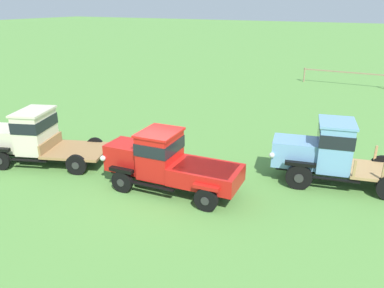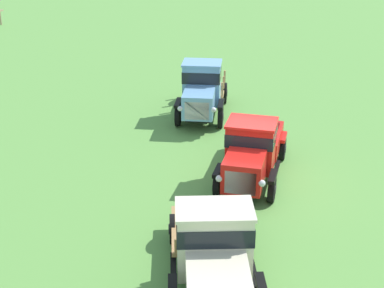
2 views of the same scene
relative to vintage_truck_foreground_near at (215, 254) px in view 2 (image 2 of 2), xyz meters
The scene contains 4 objects.
ground_plane 5.92m from the vintage_truck_foreground_near, ahead, with size 240.00×240.00×0.00m, color #5B9342.
vintage_truck_foreground_near is the anchor object (origin of this frame).
vintage_truck_second_in_line 6.07m from the vintage_truck_foreground_near, ahead, with size 4.96×2.13×2.09m.
vintage_truck_midrow_center 11.36m from the vintage_truck_foreground_near, 18.63° to the left, with size 4.88×2.63×2.32m.
Camera 2 is at (-16.53, -3.19, 8.65)m, focal length 55.00 mm.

